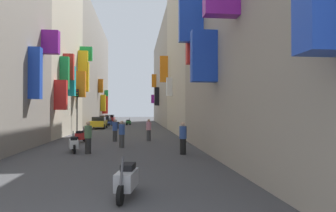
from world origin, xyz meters
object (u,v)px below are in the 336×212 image
object	(u,v)px
scooter_black	(117,125)
pedestrian_crossing	(122,134)
scooter_silver	(127,180)
pedestrian_mid_street	(183,138)
pedestrian_far_away	(115,130)
parked_car_black	(105,120)
pedestrian_near_right	(88,138)
parked_car_yellow	(99,122)
scooter_green	(128,122)
traffic_light_near_corner	(77,103)
scooter_red	(81,136)
scooter_blue	(111,123)
scooter_white	(74,144)
parked_car_red	(110,118)
pedestrian_near_left	(149,130)

from	to	relation	value
scooter_black	pedestrian_crossing	bearing A→B (deg)	-85.28
scooter_silver	pedestrian_mid_street	bearing A→B (deg)	69.67
pedestrian_far_away	scooter_black	bearing A→B (deg)	93.23
parked_car_black	pedestrian_crossing	size ratio (longest dim) A/B	2.42
pedestrian_near_right	pedestrian_mid_street	bearing A→B (deg)	-8.64
parked_car_yellow	scooter_green	bearing A→B (deg)	66.57
parked_car_black	scooter_black	bearing A→B (deg)	-76.14
scooter_black	traffic_light_near_corner	bearing A→B (deg)	-115.15
scooter_black	scooter_silver	bearing A→B (deg)	-85.63
scooter_red	scooter_blue	xyz separation A→B (m)	(0.12, 21.57, 0.00)
parked_car_yellow	pedestrian_mid_street	xyz separation A→B (m)	(7.22, -22.49, 0.06)
scooter_blue	pedestrian_far_away	xyz separation A→B (m)	(2.22, -20.92, 0.35)
parked_car_black	pedestrian_crossing	world-z (taller)	pedestrian_crossing
parked_car_yellow	scooter_blue	size ratio (longest dim) A/B	2.35
pedestrian_crossing	scooter_silver	bearing A→B (deg)	-86.27
scooter_green	pedestrian_mid_street	distance (m)	30.74
scooter_white	scooter_silver	size ratio (longest dim) A/B	1.05
parked_car_red	scooter_silver	size ratio (longest dim) A/B	2.32
parked_car_yellow	scooter_red	bearing A→B (deg)	-86.98
parked_car_black	scooter_green	size ratio (longest dim) A/B	2.24
parked_car_red	traffic_light_near_corner	size ratio (longest dim) A/B	0.93
pedestrian_crossing	pedestrian_mid_street	size ratio (longest dim) A/B	0.98
pedestrian_near_right	scooter_silver	bearing A→B (deg)	-73.74
scooter_blue	scooter_black	xyz separation A→B (m)	(1.38, -6.02, 0.00)
parked_car_yellow	pedestrian_far_away	xyz separation A→B (m)	(3.21, -15.70, 0.03)
parked_car_red	pedestrian_near_right	distance (m)	40.34
parked_car_yellow	scooter_silver	bearing A→B (deg)	-81.24
scooter_blue	traffic_light_near_corner	bearing A→B (deg)	-98.75
scooter_silver	traffic_light_near_corner	xyz separation A→B (m)	(-5.64, 21.53, 2.52)
pedestrian_near_right	scooter_blue	bearing A→B (deg)	92.72
scooter_red	scooter_blue	bearing A→B (deg)	89.68
parked_car_yellow	scooter_white	distance (m)	21.09
scooter_white	scooter_blue	world-z (taller)	same
scooter_red	scooter_blue	size ratio (longest dim) A/B	0.96
parked_car_red	parked_car_black	world-z (taller)	parked_car_red
scooter_blue	traffic_light_near_corner	distance (m)	13.72
parked_car_black	pedestrian_near_right	bearing A→B (deg)	-85.26
pedestrian_near_left	scooter_green	bearing A→B (deg)	95.49
parked_car_red	pedestrian_crossing	size ratio (longest dim) A/B	2.48
scooter_green	pedestrian_crossing	xyz separation A→B (m)	(0.42, -27.33, 0.36)
pedestrian_near_right	parked_car_black	bearing A→B (deg)	94.74
parked_car_yellow	parked_car_black	distance (m)	10.44
scooter_black	pedestrian_near_left	world-z (taller)	pedestrian_near_left
scooter_silver	scooter_black	world-z (taller)	same
pedestrian_far_away	parked_car_black	bearing A→B (deg)	97.87
scooter_white	scooter_red	size ratio (longest dim) A/B	1.06
parked_car_black	scooter_blue	world-z (taller)	parked_car_black
scooter_blue	traffic_light_near_corner	world-z (taller)	traffic_light_near_corner
parked_car_black	scooter_silver	distance (m)	40.38
parked_car_yellow	pedestrian_near_left	distance (m)	16.34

